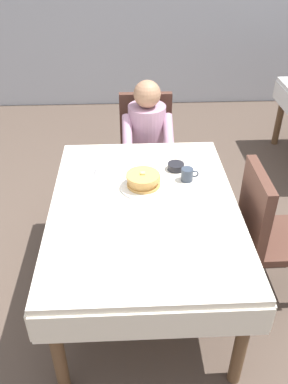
{
  "coord_description": "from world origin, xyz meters",
  "views": [
    {
      "loc": [
        -0.09,
        -1.89,
        2.15
      ],
      "look_at": [
        0.0,
        0.05,
        0.79
      ],
      "focal_mm": 37.54,
      "sensor_mm": 36.0,
      "label": 1
    }
  ],
  "objects_px": {
    "dining_table_main": "(144,216)",
    "syrup_pitcher": "(98,169)",
    "spoon_near_edge": "(141,218)",
    "fork_left_of_plate": "(113,190)",
    "plate_breakfast": "(143,187)",
    "cup_coffee": "(187,175)",
    "breakfast_stack": "(143,180)",
    "chair_diner": "(146,142)",
    "diner_person": "(147,136)",
    "chair_right_side": "(267,227)",
    "knife_right_of_plate": "(174,188)",
    "bowl_butter": "(176,167)"
  },
  "relations": [
    {
      "from": "cup_coffee",
      "to": "fork_left_of_plate",
      "type": "distance_m",
      "value": 0.48
    },
    {
      "from": "diner_person",
      "to": "spoon_near_edge",
      "type": "xyz_separation_m",
      "value": [
        -0.1,
        -1.15,
        0.07
      ]
    },
    {
      "from": "chair_right_side",
      "to": "spoon_near_edge",
      "type": "relative_size",
      "value": 6.2
    },
    {
      "from": "diner_person",
      "to": "plate_breakfast",
      "type": "bearing_deg",
      "value": 85.4
    },
    {
      "from": "syrup_pitcher",
      "to": "chair_diner",
      "type": "bearing_deg",
      "value": 66.74
    },
    {
      "from": "bowl_butter",
      "to": "fork_left_of_plate",
      "type": "distance_m",
      "value": 0.47
    },
    {
      "from": "chair_right_side",
      "to": "fork_left_of_plate",
      "type": "xyz_separation_m",
      "value": [
        -0.96,
        0.15,
        0.21
      ]
    },
    {
      "from": "diner_person",
      "to": "cup_coffee",
      "type": "relative_size",
      "value": 9.91
    },
    {
      "from": "plate_breakfast",
      "to": "bowl_butter",
      "type": "height_order",
      "value": "bowl_butter"
    },
    {
      "from": "dining_table_main",
      "to": "syrup_pitcher",
      "type": "xyz_separation_m",
      "value": [
        -0.28,
        0.35,
        0.13
      ]
    },
    {
      "from": "bowl_butter",
      "to": "dining_table_main",
      "type": "bearing_deg",
      "value": -121.35
    },
    {
      "from": "knife_right_of_plate",
      "to": "chair_diner",
      "type": "bearing_deg",
      "value": 10.51
    },
    {
      "from": "dining_table_main",
      "to": "knife_right_of_plate",
      "type": "height_order",
      "value": "knife_right_of_plate"
    },
    {
      "from": "dining_table_main",
      "to": "cup_coffee",
      "type": "bearing_deg",
      "value": 40.13
    },
    {
      "from": "dining_table_main",
      "to": "breakfast_stack",
      "type": "distance_m",
      "value": 0.23
    },
    {
      "from": "cup_coffee",
      "to": "bowl_butter",
      "type": "height_order",
      "value": "cup_coffee"
    },
    {
      "from": "plate_breakfast",
      "to": "knife_right_of_plate",
      "type": "relative_size",
      "value": 1.4
    },
    {
      "from": "spoon_near_edge",
      "to": "chair_diner",
      "type": "bearing_deg",
      "value": 102.89
    },
    {
      "from": "cup_coffee",
      "to": "bowl_butter",
      "type": "distance_m",
      "value": 0.15
    },
    {
      "from": "bowl_butter",
      "to": "cup_coffee",
      "type": "bearing_deg",
      "value": -66.67
    },
    {
      "from": "cup_coffee",
      "to": "spoon_near_edge",
      "type": "bearing_deg",
      "value": -129.54
    },
    {
      "from": "chair_diner",
      "to": "plate_breakfast",
      "type": "height_order",
      "value": "chair_diner"
    },
    {
      "from": "plate_breakfast",
      "to": "spoon_near_edge",
      "type": "xyz_separation_m",
      "value": [
        -0.03,
        -0.31,
        -0.01
      ]
    },
    {
      "from": "chair_diner",
      "to": "fork_left_of_plate",
      "type": "height_order",
      "value": "chair_diner"
    },
    {
      "from": "bowl_butter",
      "to": "knife_right_of_plate",
      "type": "bearing_deg",
      "value": -98.87
    },
    {
      "from": "diner_person",
      "to": "knife_right_of_plate",
      "type": "distance_m",
      "value": 0.88
    },
    {
      "from": "chair_right_side",
      "to": "dining_table_main",
      "type": "bearing_deg",
      "value": -90.0
    },
    {
      "from": "chair_diner",
      "to": "cup_coffee",
      "type": "height_order",
      "value": "chair_diner"
    },
    {
      "from": "syrup_pitcher",
      "to": "spoon_near_edge",
      "type": "relative_size",
      "value": 0.53
    },
    {
      "from": "plate_breakfast",
      "to": "cup_coffee",
      "type": "xyz_separation_m",
      "value": [
        0.28,
        0.07,
        0.03
      ]
    },
    {
      "from": "spoon_near_edge",
      "to": "fork_left_of_plate",
      "type": "bearing_deg",
      "value": 136.4
    },
    {
      "from": "breakfast_stack",
      "to": "fork_left_of_plate",
      "type": "height_order",
      "value": "breakfast_stack"
    },
    {
      "from": "dining_table_main",
      "to": "diner_person",
      "type": "distance_m",
      "value": 1.02
    },
    {
      "from": "breakfast_stack",
      "to": "chair_right_side",
      "type": "bearing_deg",
      "value": -12.56
    },
    {
      "from": "plate_breakfast",
      "to": "cup_coffee",
      "type": "relative_size",
      "value": 2.48
    },
    {
      "from": "dining_table_main",
      "to": "bowl_butter",
      "type": "height_order",
      "value": "bowl_butter"
    },
    {
      "from": "plate_breakfast",
      "to": "cup_coffee",
      "type": "height_order",
      "value": "cup_coffee"
    },
    {
      "from": "chair_diner",
      "to": "syrup_pitcher",
      "type": "bearing_deg",
      "value": 66.74
    },
    {
      "from": "fork_left_of_plate",
      "to": "knife_right_of_plate",
      "type": "height_order",
      "value": "same"
    },
    {
      "from": "chair_diner",
      "to": "syrup_pitcher",
      "type": "distance_m",
      "value": 0.93
    },
    {
      "from": "chair_right_side",
      "to": "knife_right_of_plate",
      "type": "relative_size",
      "value": 4.65
    },
    {
      "from": "chair_diner",
      "to": "fork_left_of_plate",
      "type": "relative_size",
      "value": 5.17
    },
    {
      "from": "cup_coffee",
      "to": "spoon_near_edge",
      "type": "height_order",
      "value": "cup_coffee"
    },
    {
      "from": "breakfast_stack",
      "to": "spoon_near_edge",
      "type": "distance_m",
      "value": 0.32
    },
    {
      "from": "knife_right_of_plate",
      "to": "plate_breakfast",
      "type": "bearing_deg",
      "value": 87.69
    },
    {
      "from": "breakfast_stack",
      "to": "diner_person",
      "type": "bearing_deg",
      "value": 85.41
    },
    {
      "from": "chair_right_side",
      "to": "spoon_near_edge",
      "type": "xyz_separation_m",
      "value": [
        -0.8,
        -0.14,
        0.21
      ]
    },
    {
      "from": "dining_table_main",
      "to": "plate_breakfast",
      "type": "bearing_deg",
      "value": 88.85
    },
    {
      "from": "breakfast_stack",
      "to": "knife_right_of_plate",
      "type": "height_order",
      "value": "breakfast_stack"
    },
    {
      "from": "diner_person",
      "to": "fork_left_of_plate",
      "type": "height_order",
      "value": "diner_person"
    }
  ]
}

